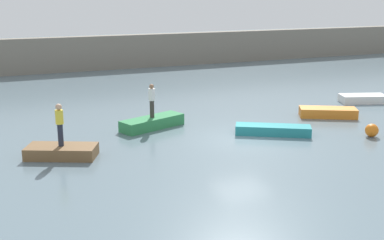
{
  "coord_description": "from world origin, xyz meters",
  "views": [
    {
      "loc": [
        -10.66,
        -19.22,
        6.6
      ],
      "look_at": [
        -1.89,
        1.43,
        0.79
      ],
      "focal_mm": 46.39,
      "sensor_mm": 36.0,
      "label": 1
    }
  ],
  "objects_px": {
    "rowboat_green": "(152,123)",
    "rowboat_brown": "(62,152)",
    "mooring_buoy": "(372,130)",
    "person_white_shirt": "(152,99)",
    "person_yellow_shirt": "(60,122)",
    "rowboat_white": "(363,99)",
    "rowboat_orange": "(328,112)",
    "rowboat_teal": "(273,130)"
  },
  "relations": [
    {
      "from": "rowboat_green",
      "to": "rowboat_brown",
      "type": "bearing_deg",
      "value": -169.82
    },
    {
      "from": "rowboat_brown",
      "to": "rowboat_green",
      "type": "xyz_separation_m",
      "value": [
        4.87,
        2.84,
        0.03
      ]
    },
    {
      "from": "rowboat_green",
      "to": "mooring_buoy",
      "type": "relative_size",
      "value": 5.43
    },
    {
      "from": "person_white_shirt",
      "to": "mooring_buoy",
      "type": "distance_m",
      "value": 10.59
    },
    {
      "from": "person_yellow_shirt",
      "to": "mooring_buoy",
      "type": "bearing_deg",
      "value": -10.77
    },
    {
      "from": "rowboat_white",
      "to": "person_yellow_shirt",
      "type": "relative_size",
      "value": 1.55
    },
    {
      "from": "rowboat_green",
      "to": "mooring_buoy",
      "type": "distance_m",
      "value": 10.53
    },
    {
      "from": "mooring_buoy",
      "to": "person_yellow_shirt",
      "type": "bearing_deg",
      "value": 169.23
    },
    {
      "from": "person_yellow_shirt",
      "to": "rowboat_orange",
      "type": "bearing_deg",
      "value": 5.07
    },
    {
      "from": "rowboat_teal",
      "to": "rowboat_orange",
      "type": "height_order",
      "value": "rowboat_orange"
    },
    {
      "from": "rowboat_green",
      "to": "mooring_buoy",
      "type": "height_order",
      "value": "mooring_buoy"
    },
    {
      "from": "rowboat_orange",
      "to": "rowboat_brown",
      "type": "bearing_deg",
      "value": -146.79
    },
    {
      "from": "rowboat_brown",
      "to": "rowboat_teal",
      "type": "relative_size",
      "value": 0.8
    },
    {
      "from": "rowboat_green",
      "to": "person_white_shirt",
      "type": "xyz_separation_m",
      "value": [
        0.0,
        -0.0,
        1.21
      ]
    },
    {
      "from": "rowboat_teal",
      "to": "rowboat_orange",
      "type": "distance_m",
      "value": 4.93
    },
    {
      "from": "rowboat_teal",
      "to": "mooring_buoy",
      "type": "xyz_separation_m",
      "value": [
        4.06,
        -2.13,
        0.09
      ]
    },
    {
      "from": "rowboat_teal",
      "to": "mooring_buoy",
      "type": "bearing_deg",
      "value": 2.92
    },
    {
      "from": "rowboat_white",
      "to": "rowboat_teal",
      "type": "bearing_deg",
      "value": -137.41
    },
    {
      "from": "rowboat_white",
      "to": "person_white_shirt",
      "type": "relative_size",
      "value": 1.63
    },
    {
      "from": "rowboat_white",
      "to": "mooring_buoy",
      "type": "bearing_deg",
      "value": -109.73
    },
    {
      "from": "rowboat_orange",
      "to": "mooring_buoy",
      "type": "relative_size",
      "value": 4.85
    },
    {
      "from": "person_yellow_shirt",
      "to": "mooring_buoy",
      "type": "xyz_separation_m",
      "value": [
        13.86,
        -2.64,
        -1.18
      ]
    },
    {
      "from": "rowboat_brown",
      "to": "person_white_shirt",
      "type": "xyz_separation_m",
      "value": [
        4.87,
        2.84,
        1.24
      ]
    },
    {
      "from": "person_yellow_shirt",
      "to": "rowboat_teal",
      "type": "bearing_deg",
      "value": -2.95
    },
    {
      "from": "person_white_shirt",
      "to": "mooring_buoy",
      "type": "height_order",
      "value": "person_white_shirt"
    },
    {
      "from": "rowboat_green",
      "to": "person_white_shirt",
      "type": "height_order",
      "value": "person_white_shirt"
    },
    {
      "from": "rowboat_teal",
      "to": "person_yellow_shirt",
      "type": "bearing_deg",
      "value": -152.38
    },
    {
      "from": "rowboat_teal",
      "to": "person_white_shirt",
      "type": "bearing_deg",
      "value": 176.38
    },
    {
      "from": "rowboat_white",
      "to": "mooring_buoy",
      "type": "distance_m",
      "value": 7.72
    },
    {
      "from": "rowboat_brown",
      "to": "rowboat_orange",
      "type": "distance_m",
      "value": 14.45
    },
    {
      "from": "rowboat_green",
      "to": "rowboat_white",
      "type": "height_order",
      "value": "rowboat_green"
    },
    {
      "from": "rowboat_teal",
      "to": "mooring_buoy",
      "type": "height_order",
      "value": "mooring_buoy"
    },
    {
      "from": "person_yellow_shirt",
      "to": "rowboat_brown",
      "type": "bearing_deg",
      "value": 0.0
    },
    {
      "from": "rowboat_green",
      "to": "rowboat_teal",
      "type": "distance_m",
      "value": 5.95
    },
    {
      "from": "rowboat_brown",
      "to": "rowboat_orange",
      "type": "height_order",
      "value": "rowboat_orange"
    },
    {
      "from": "rowboat_orange",
      "to": "rowboat_white",
      "type": "bearing_deg",
      "value": 54.44
    },
    {
      "from": "rowboat_teal",
      "to": "rowboat_green",
      "type": "bearing_deg",
      "value": 176.38
    },
    {
      "from": "person_white_shirt",
      "to": "person_yellow_shirt",
      "type": "relative_size",
      "value": 0.95
    },
    {
      "from": "rowboat_orange",
      "to": "rowboat_white",
      "type": "xyz_separation_m",
      "value": [
        4.29,
        2.12,
        -0.01
      ]
    },
    {
      "from": "rowboat_orange",
      "to": "person_white_shirt",
      "type": "xyz_separation_m",
      "value": [
        -9.52,
        1.56,
        1.23
      ]
    },
    {
      "from": "rowboat_green",
      "to": "rowboat_teal",
      "type": "relative_size",
      "value": 0.95
    },
    {
      "from": "rowboat_green",
      "to": "mooring_buoy",
      "type": "bearing_deg",
      "value": -51.41
    }
  ]
}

